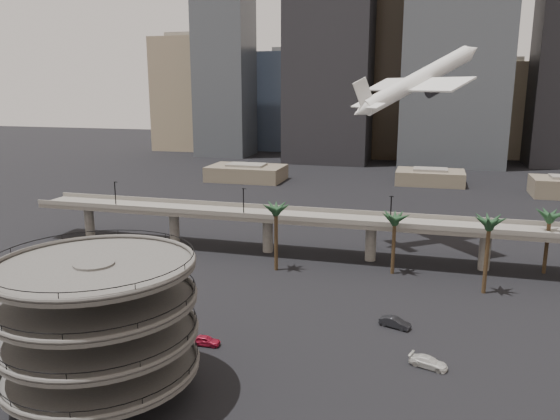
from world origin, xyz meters
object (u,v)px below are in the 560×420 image
(airborne_jet, at_px, (418,81))
(overpass, at_px, (318,222))
(car_a, at_px, (206,340))
(car_c, at_px, (428,362))
(parking_ramp, at_px, (98,317))
(car_b, at_px, (395,322))

(airborne_jet, bearing_deg, overpass, -177.78)
(car_a, relative_size, car_c, 0.84)
(car_a, bearing_deg, overpass, -10.75)
(car_a, height_order, car_c, car_c)
(airborne_jet, bearing_deg, car_c, -124.12)
(car_a, bearing_deg, parking_ramp, 155.36)
(parking_ramp, bearing_deg, car_b, 41.81)
(parking_ramp, distance_m, car_b, 42.73)
(car_a, bearing_deg, airborne_jet, -24.57)
(car_b, distance_m, car_c, 11.91)
(parking_ramp, bearing_deg, overpass, 77.57)
(overpass, relative_size, car_b, 28.01)
(airborne_jet, xyz_separation_m, car_b, (0.03, -47.03, -35.29))
(airborne_jet, height_order, car_b, airborne_jet)
(car_a, xyz_separation_m, car_c, (29.82, 2.00, 0.01))
(airborne_jet, distance_m, car_a, 73.83)
(airborne_jet, height_order, car_c, airborne_jet)
(car_b, bearing_deg, car_c, -136.71)
(airborne_jet, relative_size, car_c, 5.67)
(parking_ramp, bearing_deg, car_c, 25.24)
(overpass, xyz_separation_m, car_a, (-6.75, -43.99, -6.64))
(car_b, xyz_separation_m, car_c, (4.95, -10.83, -0.06))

